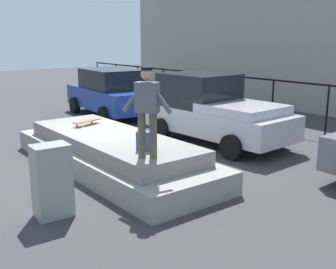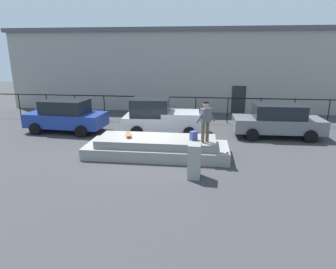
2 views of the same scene
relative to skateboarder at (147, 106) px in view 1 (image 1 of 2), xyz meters
name	(u,v)px [view 1 (image 1 of 2)]	position (x,y,z in m)	size (l,w,h in m)	color
ground_plane	(111,160)	(-2.59, 0.72, -1.76)	(60.00, 60.00, 0.00)	#38383A
concrete_ledge	(112,153)	(-2.05, 0.42, -1.40)	(6.12, 2.15, 0.80)	gray
skateboarder	(147,106)	(0.00, 0.00, 0.00)	(0.83, 0.64, 1.66)	brown
skateboard	(87,121)	(-3.30, 0.46, -0.86)	(0.42, 0.82, 0.12)	brown
backpack	(144,141)	(-0.47, 0.25, -0.77)	(0.28, 0.20, 0.38)	#3F4C99
car_blue_sedan_near	(111,92)	(-7.72, 3.77, -0.86)	(4.44, 2.35, 1.79)	navy
car_silver_pickup_mid	(213,110)	(-2.36, 3.99, -0.82)	(4.48, 2.26, 1.94)	#B7B7BC
utility_box	(52,181)	(-0.36, -1.72, -1.13)	(0.44, 0.60, 1.25)	gray
fence_row	(273,93)	(-2.59, 6.94, -0.61)	(24.06, 0.06, 1.63)	black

